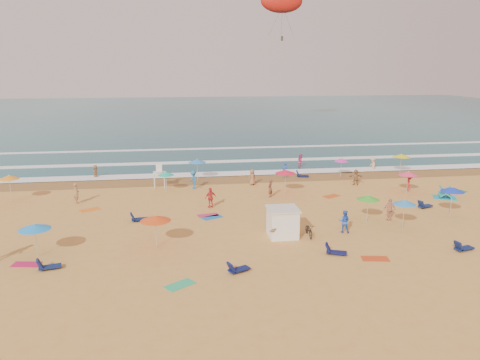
{
  "coord_description": "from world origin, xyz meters",
  "views": [
    {
      "loc": [
        -7.87,
        -36.63,
        11.97
      ],
      "look_at": [
        -1.82,
        6.0,
        1.5
      ],
      "focal_mm": 35.0,
      "sensor_mm": 36.0,
      "label": 1
    }
  ],
  "objects": [
    {
      "name": "ground",
      "position": [
        0.0,
        0.0,
        0.0
      ],
      "size": [
        220.0,
        220.0,
        0.0
      ],
      "primitive_type": "plane",
      "color": "gold",
      "rests_on": "ground"
    },
    {
      "name": "parasail",
      "position": [
        13.45,
        56.66,
        24.26
      ],
      "size": [
        8.24,
        2.88,
        9.72
      ],
      "color": "red"
    },
    {
      "name": "ocean",
      "position": [
        0.0,
        84.0,
        0.0
      ],
      "size": [
        220.0,
        140.0,
        0.18
      ],
      "primitive_type": "cube",
      "color": "#0C4756",
      "rests_on": "ground"
    },
    {
      "name": "loungers",
      "position": [
        3.62,
        -2.72,
        0.17
      ],
      "size": [
        43.39,
        24.45,
        0.34
      ],
      "color": "#101E52",
      "rests_on": "ground"
    },
    {
      "name": "beach_umbrellas",
      "position": [
        -0.06,
        2.24,
        2.11
      ],
      "size": [
        65.34,
        23.17,
        0.81
      ],
      "color": "#1B8BEA",
      "rests_on": "ground"
    },
    {
      "name": "wet_sand",
      "position": [
        0.0,
        12.5,
        0.01
      ],
      "size": [
        220.0,
        220.0,
        0.0
      ],
      "primitive_type": "plane",
      "color": "olive",
      "rests_on": "ground"
    },
    {
      "name": "bicycle",
      "position": [
        1.56,
        -5.7,
        0.47
      ],
      "size": [
        0.7,
        1.83,
        0.95
      ],
      "primitive_type": "imported",
      "rotation": [
        0.0,
        0.0,
        -0.04
      ],
      "color": "black",
      "rests_on": "ground"
    },
    {
      "name": "cabana_roof",
      "position": [
        -0.34,
        -5.4,
        2.06
      ],
      "size": [
        2.2,
        2.2,
        0.12
      ],
      "primitive_type": "cube",
      "color": "silver",
      "rests_on": "cabana"
    },
    {
      "name": "towels",
      "position": [
        0.64,
        -3.01,
        0.01
      ],
      "size": [
        38.72,
        20.1,
        0.03
      ],
      "color": "#C91950",
      "rests_on": "ground"
    },
    {
      "name": "surf_foam",
      "position": [
        0.0,
        21.32,
        0.1
      ],
      "size": [
        200.0,
        18.7,
        0.05
      ],
      "color": "white",
      "rests_on": "ground"
    },
    {
      "name": "lifeguard_stand",
      "position": [
        -9.5,
        10.04,
        1.05
      ],
      "size": [
        1.2,
        1.2,
        2.1
      ],
      "primitive_type": null,
      "color": "white",
      "rests_on": "ground"
    },
    {
      "name": "popup_tents",
      "position": [
        18.04,
        -0.02,
        0.6
      ],
      "size": [
        4.35,
        6.96,
        1.2
      ],
      "color": "#ED34B8",
      "rests_on": "ground"
    },
    {
      "name": "cabana",
      "position": [
        -0.34,
        -5.4,
        1.0
      ],
      "size": [
        2.0,
        2.0,
        2.0
      ],
      "primitive_type": "cube",
      "color": "white",
      "rests_on": "ground"
    },
    {
      "name": "beachgoers",
      "position": [
        -0.56,
        5.11,
        0.81
      ],
      "size": [
        42.98,
        25.89,
        2.15
      ],
      "color": "#9B7147",
      "rests_on": "ground"
    }
  ]
}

